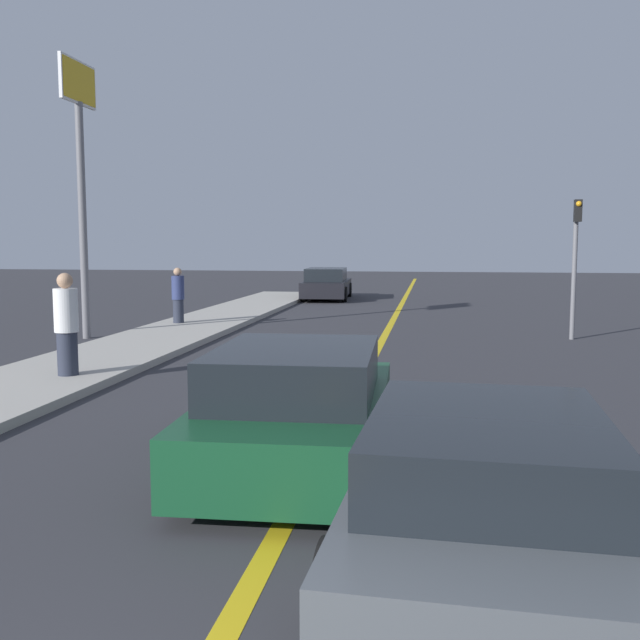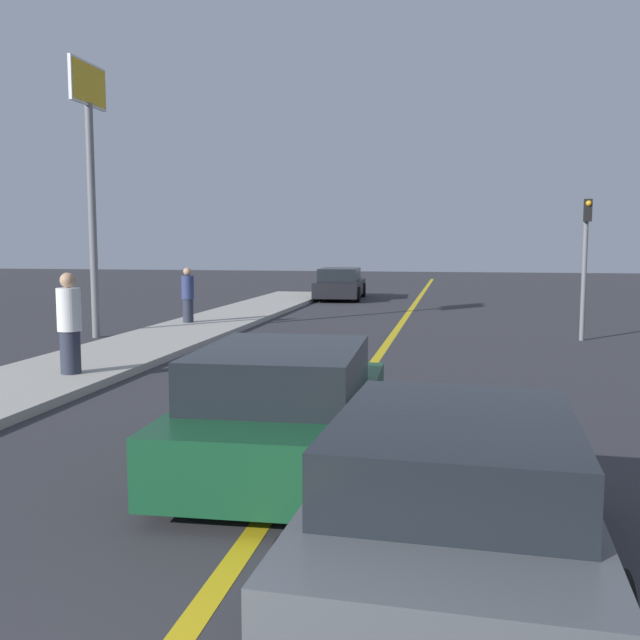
# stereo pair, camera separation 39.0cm
# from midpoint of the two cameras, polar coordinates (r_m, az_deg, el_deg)

# --- Properties ---
(road_center_line) EXTENTS (0.20, 60.00, 0.01)m
(road_center_line) POSITION_cam_midpoint_polar(r_m,az_deg,el_deg) (19.66, 4.76, -1.02)
(road_center_line) COLOR gold
(road_center_line) RESTS_ON ground_plane
(sidewalk_left) EXTENTS (2.54, 31.68, 0.15)m
(sidewalk_left) POSITION_cam_midpoint_polar(r_m,az_deg,el_deg) (18.79, -12.76, -1.27)
(sidewalk_left) COLOR #ADA89E
(sidewalk_left) RESTS_ON ground_plane
(car_near_right_lane) EXTENTS (2.13, 4.17, 1.26)m
(car_near_right_lane) POSITION_cam_midpoint_polar(r_m,az_deg,el_deg) (5.49, 11.00, -13.57)
(car_near_right_lane) COLOR #4C5156
(car_near_right_lane) RESTS_ON ground_plane
(car_ahead_center) EXTENTS (2.13, 4.21, 1.35)m
(car_ahead_center) POSITION_cam_midpoint_polar(r_m,az_deg,el_deg) (7.91, -3.17, -7.12)
(car_ahead_center) COLOR #144728
(car_ahead_center) RESTS_ON ground_plane
(car_far_distant) EXTENTS (2.16, 4.87, 1.37)m
(car_far_distant) POSITION_cam_midpoint_polar(r_m,az_deg,el_deg) (31.25, 0.18, 2.88)
(car_far_distant) COLOR black
(car_far_distant) RESTS_ON ground_plane
(pedestrian_near_curb) EXTENTS (0.42, 0.42, 1.80)m
(pedestrian_near_curb) POSITION_cam_midpoint_polar(r_m,az_deg,el_deg) (13.29, -20.42, -0.35)
(pedestrian_near_curb) COLOR #282D3D
(pedestrian_near_curb) RESTS_ON sidewalk_left
(pedestrian_mid_group) EXTENTS (0.36, 0.36, 1.60)m
(pedestrian_mid_group) POSITION_cam_midpoint_polar(r_m,az_deg,el_deg) (21.10, -11.81, 1.93)
(pedestrian_mid_group) COLOR #282D3D
(pedestrian_mid_group) RESTS_ON sidewalk_left
(traffic_light) EXTENTS (0.18, 0.40, 3.54)m
(traffic_light) POSITION_cam_midpoint_polar(r_m,az_deg,el_deg) (19.11, 19.20, 5.07)
(traffic_light) COLOR slate
(traffic_light) RESTS_ON ground_plane
(roadside_sign) EXTENTS (0.20, 1.73, 6.99)m
(roadside_sign) POSITION_cam_midpoint_polar(r_m,az_deg,el_deg) (19.51, -19.22, 13.40)
(roadside_sign) COLOR slate
(roadside_sign) RESTS_ON ground_plane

